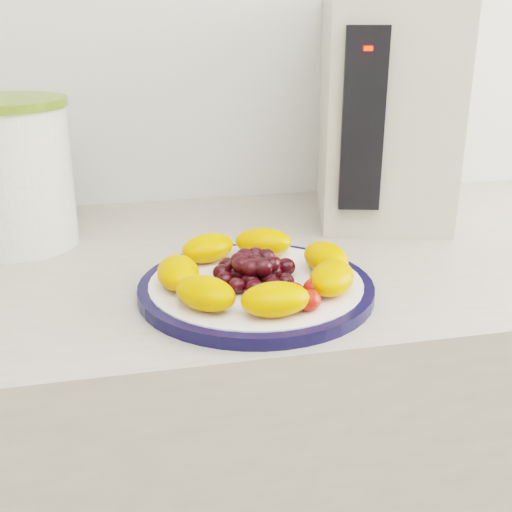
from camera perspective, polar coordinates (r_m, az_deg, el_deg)
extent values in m
cube|color=#B0A695|center=(1.16, 0.11, -20.94)|extent=(3.50, 0.60, 0.90)
cylinder|color=black|center=(0.78, 0.00, -2.91)|extent=(0.29, 0.29, 0.01)
cylinder|color=white|center=(0.78, 0.00, -2.85)|extent=(0.26, 0.26, 0.02)
cylinder|color=#536C1E|center=(0.99, -20.81, 6.50)|extent=(0.19, 0.19, 0.20)
cylinder|color=olive|center=(0.97, -21.62, 12.57)|extent=(0.20, 0.20, 0.01)
cube|color=beige|center=(1.09, 11.31, 12.58)|extent=(0.26, 0.32, 0.35)
cube|color=black|center=(0.94, 9.49, 11.76)|extent=(0.06, 0.03, 0.26)
cube|color=#FF0C05|center=(0.92, 9.94, 17.73)|extent=(0.01, 0.01, 0.01)
ellipsoid|color=orange|center=(0.81, 6.23, -0.15)|extent=(0.06, 0.08, 0.04)
ellipsoid|color=orange|center=(0.86, 0.65, 1.28)|extent=(0.09, 0.07, 0.04)
ellipsoid|color=orange|center=(0.84, -4.31, 0.73)|extent=(0.09, 0.08, 0.04)
ellipsoid|color=orange|center=(0.76, -6.95, -1.47)|extent=(0.05, 0.08, 0.04)
ellipsoid|color=orange|center=(0.70, -4.53, -3.31)|extent=(0.09, 0.09, 0.04)
ellipsoid|color=orange|center=(0.69, 1.72, -3.86)|extent=(0.08, 0.05, 0.04)
ellipsoid|color=orange|center=(0.75, 6.76, -1.94)|extent=(0.08, 0.09, 0.04)
ellipsoid|color=black|center=(0.77, 0.00, -1.51)|extent=(0.02, 0.02, 0.02)
ellipsoid|color=black|center=(0.78, 1.53, -1.47)|extent=(0.02, 0.02, 0.02)
ellipsoid|color=black|center=(0.79, 0.46, -0.98)|extent=(0.02, 0.02, 0.02)
ellipsoid|color=black|center=(0.79, -1.04, -1.19)|extent=(0.02, 0.02, 0.02)
ellipsoid|color=black|center=(0.77, -1.54, -1.69)|extent=(0.02, 0.02, 0.02)
ellipsoid|color=black|center=(0.76, -0.48, -2.17)|extent=(0.02, 0.02, 0.02)
ellipsoid|color=black|center=(0.76, 1.08, -2.07)|extent=(0.02, 0.02, 0.02)
ellipsoid|color=black|center=(0.79, 2.65, -0.98)|extent=(0.02, 0.02, 0.02)
ellipsoid|color=black|center=(0.81, 1.58, -0.67)|extent=(0.02, 0.02, 0.02)
ellipsoid|color=black|center=(0.81, 0.13, -0.45)|extent=(0.02, 0.02, 0.02)
ellipsoid|color=black|center=(0.81, -1.35, -0.61)|extent=(0.02, 0.02, 0.02)
ellipsoid|color=black|center=(0.79, -2.51, -0.91)|extent=(0.02, 0.02, 0.02)
ellipsoid|color=black|center=(0.78, -3.05, -1.51)|extent=(0.02, 0.02, 0.02)
ellipsoid|color=black|center=(0.76, -2.78, -2.14)|extent=(0.02, 0.02, 0.02)
ellipsoid|color=black|center=(0.74, -1.72, -2.65)|extent=(0.02, 0.02, 0.02)
ellipsoid|color=black|center=(0.74, -0.14, -2.82)|extent=(0.02, 0.02, 0.02)
ellipsoid|color=black|center=(0.74, 1.48, -2.65)|extent=(0.02, 0.02, 0.02)
ellipsoid|color=black|center=(0.75, 2.65, -2.26)|extent=(0.02, 0.02, 0.02)
ellipsoid|color=black|center=(0.77, 0.00, -0.52)|extent=(0.02, 0.02, 0.02)
ellipsoid|color=black|center=(0.78, 0.90, -0.08)|extent=(0.02, 0.02, 0.02)
ellipsoid|color=black|center=(0.79, -0.06, 0.03)|extent=(0.02, 0.02, 0.02)
ellipsoid|color=black|center=(0.78, -1.00, -0.10)|extent=(0.02, 0.02, 0.02)
ellipsoid|color=black|center=(0.77, -1.48, -0.44)|extent=(0.02, 0.02, 0.02)
ellipsoid|color=black|center=(0.76, -1.28, -0.80)|extent=(0.02, 0.02, 0.02)
ellipsoid|color=black|center=(0.75, -0.46, -1.04)|extent=(0.02, 0.02, 0.02)
ellipsoid|color=black|center=(0.75, 0.59, -1.01)|extent=(0.02, 0.02, 0.02)
ellipsoid|color=black|center=(0.76, 1.35, -0.77)|extent=(0.02, 0.02, 0.02)
ellipsoid|color=red|center=(0.72, 3.22, -3.25)|extent=(0.03, 0.03, 0.02)
ellipsoid|color=red|center=(0.73, 5.24, -2.84)|extent=(0.04, 0.04, 0.02)
ellipsoid|color=red|center=(0.70, 4.79, -3.94)|extent=(0.04, 0.04, 0.02)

